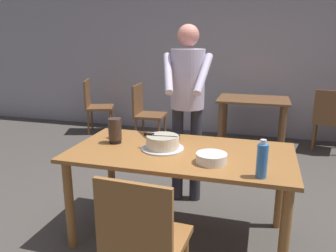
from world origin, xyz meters
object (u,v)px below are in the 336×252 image
at_px(cake_knife, 154,135).
at_px(chair_near_side, 143,239).
at_px(hurricane_lamp, 115,131).
at_px(main_dining_table, 180,163).
at_px(plate_stack, 211,158).
at_px(background_chair_1, 330,118).
at_px(person_cutting_cake, 187,95).
at_px(background_chair_3, 95,104).
at_px(cake_on_platter, 163,143).
at_px(wine_glass_near, 113,127).
at_px(background_chair_0, 146,111).
at_px(background_table, 253,110).
at_px(water_bottle, 262,160).

relative_size(cake_knife, chair_near_side, 0.30).
bearing_deg(hurricane_lamp, chair_near_side, -57.16).
height_order(main_dining_table, plate_stack, plate_stack).
distance_m(main_dining_table, background_chair_1, 3.05).
distance_m(plate_stack, hurricane_lamp, 0.88).
relative_size(hurricane_lamp, background_chair_1, 0.23).
bearing_deg(person_cutting_cake, plate_stack, -66.29).
xyz_separation_m(background_chair_1, background_chair_3, (-3.67, -0.00, 0.00)).
distance_m(cake_on_platter, wine_glass_near, 0.53).
relative_size(chair_near_side, background_chair_0, 1.00).
height_order(cake_on_platter, background_chair_3, background_chair_3).
distance_m(hurricane_lamp, background_table, 2.70).
distance_m(hurricane_lamp, background_chair_3, 3.06).
relative_size(wine_glass_near, background_table, 0.14).
height_order(chair_near_side, background_chair_3, same).
distance_m(cake_knife, plate_stack, 0.53).
relative_size(plate_stack, background_table, 0.22).
height_order(wine_glass_near, person_cutting_cake, person_cutting_cake).
bearing_deg(plate_stack, main_dining_table, 145.13).
xyz_separation_m(background_table, background_chair_1, (1.07, 0.12, -0.09)).
xyz_separation_m(wine_glass_near, background_chair_3, (-1.51, 2.47, -0.36)).
bearing_deg(cake_knife, water_bottle, -22.60).
xyz_separation_m(water_bottle, hurricane_lamp, (-1.18, 0.39, -0.01)).
bearing_deg(main_dining_table, wine_glass_near, 165.29).
bearing_deg(background_table, main_dining_table, -100.30).
distance_m(main_dining_table, plate_stack, 0.36).
distance_m(chair_near_side, background_chair_3, 4.07).
distance_m(cake_on_platter, hurricane_lamp, 0.43).
xyz_separation_m(main_dining_table, chair_near_side, (-0.01, -0.82, -0.16)).
bearing_deg(plate_stack, water_bottle, -25.33).
bearing_deg(chair_near_side, main_dining_table, 89.10).
relative_size(plate_stack, chair_near_side, 0.24).
relative_size(cake_knife, background_chair_0, 0.30).
xyz_separation_m(cake_on_platter, hurricane_lamp, (-0.43, 0.04, 0.06)).
xyz_separation_m(main_dining_table, background_chair_3, (-2.15, 2.64, -0.16)).
distance_m(water_bottle, background_chair_0, 3.23).
height_order(main_dining_table, cake_knife, cake_knife).
bearing_deg(cake_knife, wine_glass_near, 157.84).
xyz_separation_m(person_cutting_cake, background_table, (0.56, 1.86, -0.50)).
bearing_deg(chair_near_side, background_table, 81.99).
bearing_deg(wine_glass_near, background_chair_1, 48.77).
distance_m(hurricane_lamp, background_chair_1, 3.36).
bearing_deg(plate_stack, background_chair_1, 66.13).
height_order(wine_glass_near, background_chair_0, background_chair_0).
xyz_separation_m(hurricane_lamp, background_chair_3, (-1.58, 2.60, -0.37)).
distance_m(water_bottle, person_cutting_cake, 1.25).
bearing_deg(person_cutting_cake, hurricane_lamp, -127.56).
distance_m(chair_near_side, background_chair_0, 3.36).
distance_m(cake_on_platter, cake_knife, 0.10).
height_order(person_cutting_cake, background_chair_3, person_cutting_cake).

